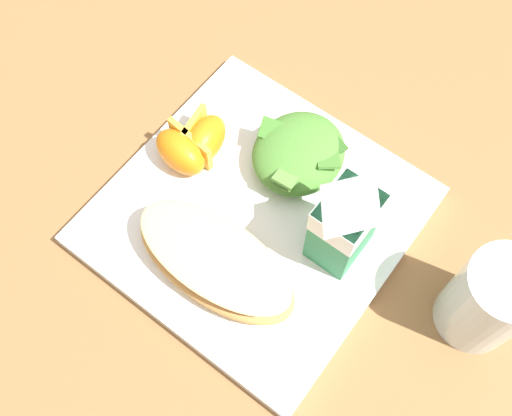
{
  "coord_description": "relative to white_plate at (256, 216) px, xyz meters",
  "views": [
    {
      "loc": [
        0.21,
        0.16,
        0.56
      ],
      "look_at": [
        0.0,
        0.0,
        0.03
      ],
      "focal_mm": 42.96,
      "sensor_mm": 36.0,
      "label": 1
    }
  ],
  "objects": [
    {
      "name": "orange_wedge_middle",
      "position": [
        0.0,
        -0.09,
        0.03
      ],
      "size": [
        0.04,
        0.06,
        0.04
      ],
      "color": "orange",
      "rests_on": "white_plate"
    },
    {
      "name": "orange_wedge_front",
      "position": [
        -0.03,
        -0.09,
        0.03
      ],
      "size": [
        0.06,
        0.05,
        0.04
      ],
      "color": "orange",
      "rests_on": "white_plate"
    },
    {
      "name": "ground",
      "position": [
        0.0,
        0.0,
        -0.01
      ],
      "size": [
        3.0,
        3.0,
        0.0
      ],
      "primitive_type": "plane",
      "color": "olive"
    },
    {
      "name": "white_plate",
      "position": [
        0.0,
        0.0,
        0.0
      ],
      "size": [
        0.28,
        0.28,
        0.02
      ],
      "primitive_type": "cube",
      "color": "white",
      "rests_on": "ground"
    },
    {
      "name": "drinking_clear_cup",
      "position": [
        -0.04,
        0.22,
        0.04
      ],
      "size": [
        0.07,
        0.07,
        0.11
      ],
      "primitive_type": "cylinder",
      "color": "silver",
      "rests_on": "ground"
    },
    {
      "name": "milk_carton",
      "position": [
        -0.02,
        0.08,
        0.07
      ],
      "size": [
        0.06,
        0.04,
        0.11
      ],
      "color": "#2D8451",
      "rests_on": "white_plate"
    },
    {
      "name": "cheesy_pizza_bread",
      "position": [
        0.07,
        0.01,
        0.03
      ],
      "size": [
        0.08,
        0.17,
        0.04
      ],
      "color": "tan",
      "rests_on": "white_plate"
    },
    {
      "name": "green_salad_pile",
      "position": [
        -0.07,
        0.0,
        0.03
      ],
      "size": [
        0.1,
        0.1,
        0.04
      ],
      "color": "#4C8433",
      "rests_on": "white_plate"
    }
  ]
}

